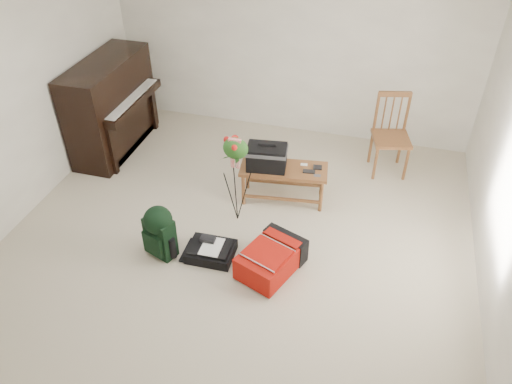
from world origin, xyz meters
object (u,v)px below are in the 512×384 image
(bench, at_px, (272,160))
(black_duffel, at_px, (211,250))
(flower_stand, at_px, (236,181))
(piano, at_px, (112,108))
(red_suitcase, at_px, (272,256))
(dining_chair, at_px, (392,136))
(green_backpack, at_px, (159,230))

(bench, bearing_deg, black_duffel, -115.44)
(bench, bearing_deg, flower_stand, -127.29)
(piano, distance_m, black_duffel, 2.67)
(piano, xyz_separation_m, bench, (2.36, -0.56, -0.05))
(flower_stand, bearing_deg, red_suitcase, -47.29)
(piano, height_order, red_suitcase, piano)
(bench, distance_m, dining_chair, 1.64)
(bench, bearing_deg, piano, 158.99)
(black_duffel, relative_size, green_backpack, 0.81)
(dining_chair, xyz_separation_m, green_backpack, (-2.17, -2.26, -0.17))
(bench, xyz_separation_m, flower_stand, (-0.28, -0.49, -0.01))
(dining_chair, bearing_deg, piano, 173.00)
(piano, xyz_separation_m, flower_stand, (2.08, -1.05, -0.06))
(piano, height_order, bench, piano)
(flower_stand, bearing_deg, black_duffel, -97.02)
(green_backpack, bearing_deg, dining_chair, 66.39)
(green_backpack, height_order, flower_stand, flower_stand)
(piano, height_order, dining_chair, piano)
(bench, distance_m, flower_stand, 0.56)
(red_suitcase, bearing_deg, black_duffel, -157.16)
(black_duffel, height_order, green_backpack, green_backpack)
(bench, relative_size, red_suitcase, 1.30)
(bench, relative_size, dining_chair, 1.02)
(dining_chair, distance_m, flower_stand, 2.17)
(dining_chair, bearing_deg, red_suitcase, -129.18)
(bench, bearing_deg, green_backpack, -132.67)
(bench, relative_size, green_backpack, 1.73)
(black_duffel, bearing_deg, dining_chair, 50.61)
(bench, bearing_deg, red_suitcase, -83.08)
(piano, bearing_deg, dining_chair, 7.02)
(dining_chair, xyz_separation_m, red_suitcase, (-1.00, -2.13, -0.35))
(black_duffel, bearing_deg, flower_stand, 80.68)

